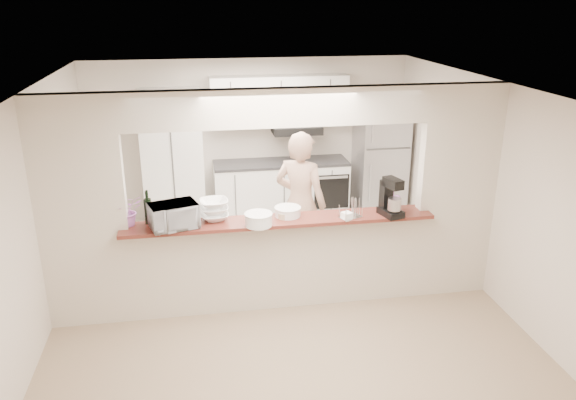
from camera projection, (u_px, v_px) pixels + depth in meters
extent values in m
plane|color=tan|center=(280.00, 304.00, 6.51)|extent=(6.00, 6.00, 0.00)
cube|color=beige|center=(263.00, 249.00, 7.95)|extent=(5.00, 2.90, 0.01)
cube|color=beige|center=(82.00, 215.00, 5.76)|extent=(0.90, 0.15, 2.50)
cube|color=beige|center=(456.00, 193.00, 6.41)|extent=(0.90, 0.15, 2.50)
cube|color=beige|center=(279.00, 107.00, 5.73)|extent=(3.20, 0.15, 0.40)
cube|color=beige|center=(279.00, 264.00, 6.33)|extent=(3.20, 0.15, 1.05)
cube|color=maroon|center=(280.00, 221.00, 6.10)|extent=(3.40, 0.38, 0.04)
cube|color=white|center=(173.00, 160.00, 8.47)|extent=(0.90, 0.60, 2.10)
cube|color=white|center=(281.00, 191.00, 8.93)|extent=(2.10, 0.60, 0.90)
cube|color=#2D2D2F|center=(281.00, 163.00, 8.77)|extent=(2.10, 0.62, 0.04)
cube|color=white|center=(279.00, 100.00, 8.56)|extent=(2.10, 0.35, 0.75)
cube|color=black|center=(297.00, 129.00, 8.65)|extent=(0.75, 0.45, 0.12)
cube|color=black|center=(332.00, 192.00, 8.75)|extent=(0.55, 0.02, 0.55)
cube|color=#B3B3B8|center=(380.00, 163.00, 9.01)|extent=(0.75, 0.70, 1.70)
imported|color=#CF6DA8|center=(128.00, 211.00, 5.88)|extent=(0.38, 0.35, 0.33)
cylinder|color=black|center=(148.00, 211.00, 5.94)|extent=(0.07, 0.07, 0.28)
cylinder|color=black|center=(147.00, 195.00, 5.88)|extent=(0.03, 0.03, 0.10)
cylinder|color=black|center=(148.00, 212.00, 5.94)|extent=(0.07, 0.07, 0.27)
cylinder|color=black|center=(146.00, 196.00, 5.88)|extent=(0.02, 0.02, 0.09)
imported|color=#BBBCC1|center=(173.00, 216.00, 5.82)|extent=(0.55, 0.45, 0.27)
imported|color=white|center=(214.00, 210.00, 6.04)|extent=(0.33, 0.33, 0.22)
cylinder|color=white|center=(258.00, 220.00, 5.90)|extent=(0.29, 0.29, 0.13)
cylinder|color=white|center=(258.00, 214.00, 5.88)|extent=(0.30, 0.30, 0.01)
cylinder|color=white|center=(288.00, 212.00, 6.17)|extent=(0.28, 0.28, 0.09)
cylinder|color=white|center=(288.00, 208.00, 6.15)|extent=(0.29, 0.29, 0.01)
cylinder|color=maroon|center=(289.00, 211.00, 6.22)|extent=(0.16, 0.16, 0.07)
cylinder|color=tan|center=(284.00, 215.00, 6.11)|extent=(0.14, 0.14, 0.07)
cube|color=silver|center=(350.00, 217.00, 6.12)|extent=(0.28, 0.22, 0.02)
cube|color=white|center=(351.00, 214.00, 6.11)|extent=(0.13, 0.13, 0.06)
cube|color=black|center=(391.00, 212.00, 6.18)|extent=(0.25, 0.33, 0.07)
cube|color=black|center=(386.00, 193.00, 6.21)|extent=(0.15, 0.13, 0.31)
cube|color=black|center=(393.00, 183.00, 6.06)|extent=(0.18, 0.27, 0.10)
cylinder|color=#B7B7BC|center=(395.00, 204.00, 6.09)|extent=(0.14, 0.14, 0.13)
imported|color=#BB64BB|center=(392.00, 194.00, 6.33)|extent=(0.20, 0.20, 0.36)
imported|color=tan|center=(300.00, 205.00, 7.00)|extent=(0.80, 0.74, 1.84)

